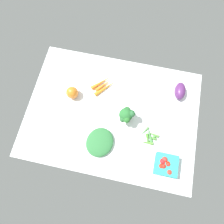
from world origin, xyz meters
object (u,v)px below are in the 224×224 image
Objects in this scene: leafy_greens_clump at (100,142)px; eggplant at (180,91)px; carrot_bunch at (103,85)px; berry_basket at (166,165)px; bell_pepper_orange at (72,93)px; broccoli_head at (127,115)px; okra_pile at (149,137)px.

leafy_greens_clump is 58.52cm from eggplant.
carrot_bunch is 0.93× the size of leafy_greens_clump.
eggplant is 46.19cm from berry_basket.
bell_pepper_orange reaches higher than leafy_greens_clump.
eggplant is (-41.51, -41.23, 1.32)cm from leafy_greens_clump.
broccoli_head is at bearing 134.32° from carrot_bunch.
berry_basket is at bearing 153.65° from bell_pepper_orange.
eggplant is at bearing -93.57° from berry_basket.
broccoli_head is (-35.36, 8.22, 3.53)cm from bell_pepper_orange.
leafy_greens_clump is 2.12× the size of bell_pepper_orange.
berry_basket is at bearing 172.81° from leafy_greens_clump.
broccoli_head is at bearing -124.45° from leafy_greens_clump.
bell_pepper_orange is at bearing -18.21° from okra_pile.
eggplant is at bearing -173.93° from carrot_bunch.
eggplant is 1.40× the size of bell_pepper_orange.
eggplant is 38.00cm from broccoli_head.
leafy_greens_clump is 34.82cm from bell_pepper_orange.
eggplant reaches higher than okra_pile.
leafy_greens_clump is 22.05cm from broccoli_head.
broccoli_head is at bearing 166.92° from bell_pepper_orange.
leafy_greens_clump is (-6.08, 36.17, 0.79)cm from carrot_bunch.
okra_pile is at bearing 141.12° from carrot_bunch.
carrot_bunch is 1.97× the size of bell_pepper_orange.
okra_pile is 0.94× the size of broccoli_head.
berry_basket reaches higher than carrot_bunch.
leafy_greens_clump is 1.46× the size of broccoli_head.
bell_pepper_orange is 36.47cm from broccoli_head.
eggplant is (-14.02, -32.13, 2.49)cm from okra_pile.
eggplant is 0.96× the size of broccoli_head.
carrot_bunch is at bearing -42.55° from berry_basket.
eggplant is at bearing -166.61° from bell_pepper_orange.
broccoli_head is (-12.06, -17.58, 5.61)cm from leafy_greens_clump.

